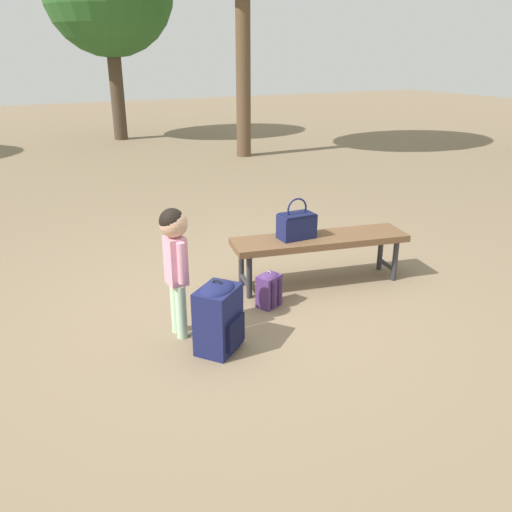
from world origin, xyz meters
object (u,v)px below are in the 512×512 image
Objects in this scene: handbag at (297,225)px; child_standing at (175,253)px; park_bench at (320,243)px; backpack_large at (218,315)px; backpack_small at (269,289)px.

child_standing is at bearing 17.52° from handbag.
handbag reaches higher than park_bench.
backpack_large is 1.72× the size of backpack_small.
park_bench is at bearing -161.23° from backpack_small.
handbag is 1.32m from child_standing.
backpack_small is (0.64, 0.22, -0.23)m from park_bench.
handbag is 1.34m from backpack_large.
backpack_large is at bearing 118.62° from child_standing.
backpack_small is at bearing -172.32° from child_standing.
handbag is 1.15× the size of backpack_small.
child_standing is 0.98m from backpack_small.
park_bench is 1.53m from child_standing.
child_standing is 1.80× the size of backpack_large.
backpack_large is at bearing 34.62° from backpack_small.
backpack_large is at bearing 27.29° from park_bench.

